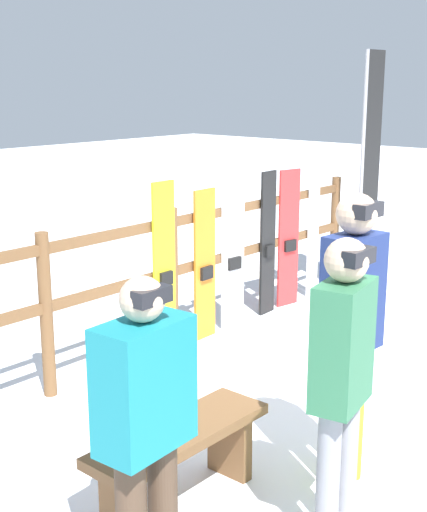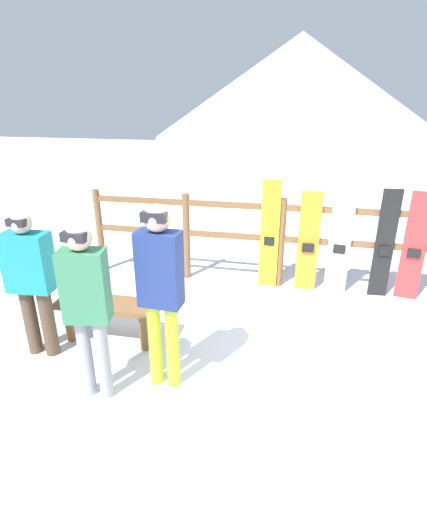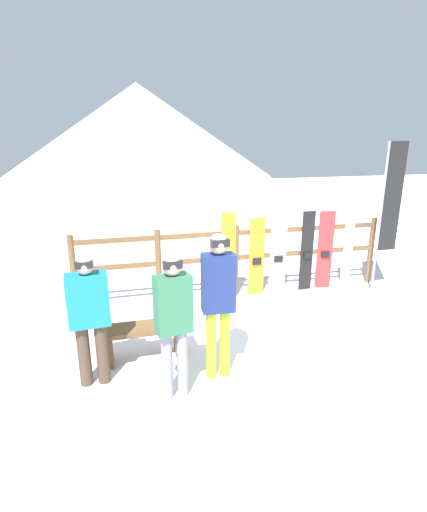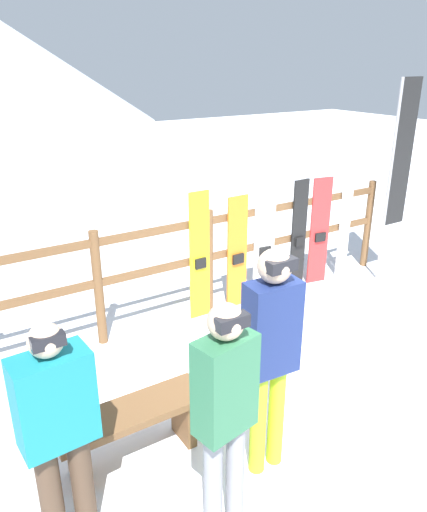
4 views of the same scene
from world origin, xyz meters
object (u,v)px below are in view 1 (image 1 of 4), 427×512
at_px(person_navy, 352,316).
at_px(snowboard_red, 289,239).
at_px(bench, 180,451).
at_px(ski_pair_white, 313,226).
at_px(rental_flag, 369,152).
at_px(person_plaid_green, 342,371).
at_px(person_teal, 145,419).
at_px(snowboard_orange, 205,265).
at_px(snowboard_black_stripe, 268,244).
at_px(snowboard_white, 233,256).
at_px(snowboard_yellow, 164,270).

distance_m(person_navy, snowboard_red, 3.51).
distance_m(bench, ski_pair_white, 4.32).
distance_m(snowboard_red, rental_flag, 1.33).
bearing_deg(person_plaid_green, person_teal, 150.90).
xyz_separation_m(person_navy, snowboard_orange, (1.31, 2.29, -0.35)).
bearing_deg(person_teal, ski_pair_white, 24.59).
bearing_deg(snowboard_red, ski_pair_white, 0.42).
height_order(snowboard_orange, snowboard_red, snowboard_red).
relative_size(snowboard_black_stripe, ski_pair_white, 0.93).
relative_size(bench, person_navy, 0.66).
bearing_deg(person_plaid_green, snowboard_red, 38.60).
distance_m(snowboard_black_stripe, rental_flag, 1.60).
bearing_deg(snowboard_orange, bench, -141.31).
distance_m(bench, snowboard_black_stripe, 3.56).
bearing_deg(person_plaid_green, snowboard_orange, 53.84).
distance_m(person_teal, snowboard_black_stripe, 4.25).
xyz_separation_m(bench, rental_flag, (4.40, 1.33, 1.25)).
bearing_deg(snowboard_red, rental_flag, -22.03).
xyz_separation_m(person_plaid_green, snowboard_white, (2.28, 2.56, -0.26)).
xyz_separation_m(snowboard_yellow, ski_pair_white, (2.33, 0.00, 0.03)).
relative_size(snowboard_white, snowboard_black_stripe, 0.97).
xyz_separation_m(snowboard_orange, ski_pair_white, (1.81, 0.00, 0.10)).
bearing_deg(snowboard_white, person_teal, -146.55).
relative_size(snowboard_red, ski_pair_white, 0.92).
relative_size(snowboard_orange, snowboard_red, 0.96).
distance_m(snowboard_yellow, snowboard_orange, 0.53).
bearing_deg(bench, snowboard_white, 33.93).
bearing_deg(snowboard_black_stripe, snowboard_white, -180.00).
distance_m(person_plaid_green, snowboard_orange, 3.18).
xyz_separation_m(bench, person_teal, (-0.60, -0.37, 0.55)).
height_order(person_plaid_green, ski_pair_white, person_plaid_green).
bearing_deg(person_plaid_green, bench, 107.09).
xyz_separation_m(person_teal, snowboard_orange, (2.74, 2.08, -0.19)).
distance_m(person_navy, snowboard_yellow, 2.44).
relative_size(snowboard_yellow, rental_flag, 0.57).
bearing_deg(snowboard_yellow, person_navy, -109.00).
bearing_deg(person_plaid_green, rental_flag, 27.77).
distance_m(bench, snowboard_red, 3.88).
xyz_separation_m(bench, person_plaid_green, (0.26, -0.85, 0.63)).
bearing_deg(bench, snowboard_red, 26.22).
xyz_separation_m(bench, snowboard_red, (3.47, 1.71, 0.39)).
height_order(snowboard_black_stripe, snowboard_red, snowboard_black_stripe).
height_order(person_teal, person_plaid_green, person_plaid_green).
xyz_separation_m(snowboard_yellow, snowboard_white, (0.93, -0.00, -0.05)).
xyz_separation_m(snowboard_red, rental_flag, (0.94, -0.38, 0.86)).
relative_size(person_teal, snowboard_red, 1.06).
bearing_deg(snowboard_black_stripe, person_navy, -134.95).
bearing_deg(rental_flag, bench, -163.20).
height_order(snowboard_red, ski_pair_white, ski_pair_white).
xyz_separation_m(snowboard_yellow, snowboard_orange, (0.53, -0.00, -0.06)).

